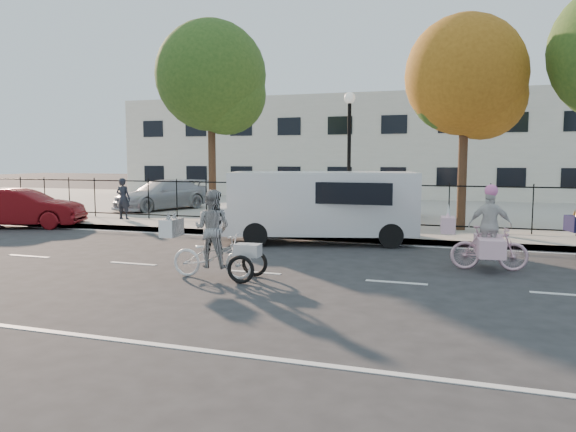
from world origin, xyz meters
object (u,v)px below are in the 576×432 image
at_px(lot_car_a, 162,195).
at_px(lot_car_c, 386,200).
at_px(red_sedan, 22,208).
at_px(lamppost, 349,136).
at_px(white_van, 319,204).
at_px(pedestrian, 123,198).
at_px(lot_car_b, 266,197).
at_px(unicorn_bike, 488,239).
at_px(zebra_trike, 213,244).

distance_m(lot_car_a, lot_car_c, 9.95).
distance_m(red_sedan, lot_car_c, 12.90).
height_order(lamppost, red_sedan, lamppost).
height_order(lamppost, lot_car_c, lamppost).
distance_m(white_van, lot_car_c, 5.42).
distance_m(red_sedan, pedestrian, 3.41).
xyz_separation_m(lot_car_a, lot_car_c, (9.93, -0.73, 0.06)).
bearing_deg(lot_car_b, red_sedan, -139.61).
height_order(unicorn_bike, lot_car_a, unicorn_bike).
bearing_deg(lamppost, red_sedan, -168.05).
height_order(zebra_trike, white_van, white_van).
relative_size(lamppost, pedestrian, 2.84).
relative_size(lot_car_b, lot_car_c, 1.03).
height_order(red_sedan, lot_car_c, lot_car_c).
height_order(zebra_trike, lot_car_a, zebra_trike).
xyz_separation_m(zebra_trike, pedestrian, (-7.45, 7.56, 0.22)).
bearing_deg(lot_car_c, pedestrian, -156.30).
bearing_deg(lot_car_c, lot_car_a, -178.48).
distance_m(lot_car_b, lot_car_c, 5.31).
height_order(white_van, lot_car_b, white_van).
height_order(lot_car_b, lot_car_c, lot_car_c).
bearing_deg(white_van, zebra_trike, -113.62).
bearing_deg(lamppost, lot_car_c, 76.22).
distance_m(unicorn_bike, lot_car_b, 12.55).
relative_size(zebra_trike, lot_car_c, 0.49).
bearing_deg(pedestrian, red_sedan, 40.68).
distance_m(unicorn_bike, pedestrian, 13.64).
height_order(zebra_trike, lot_car_c, zebra_trike).
bearing_deg(lot_car_a, unicorn_bike, -12.16).
bearing_deg(unicorn_bike, pedestrian, 62.66).
xyz_separation_m(zebra_trike, lot_car_a, (-8.11, 11.30, 0.11)).
relative_size(zebra_trike, pedestrian, 1.37).
bearing_deg(lot_car_a, red_sedan, -85.87).
relative_size(zebra_trike, unicorn_bike, 1.12).
relative_size(unicorn_bike, white_van, 0.31).
xyz_separation_m(lamppost, unicorn_bike, (4.19, -4.95, -2.42)).
bearing_deg(pedestrian, zebra_trike, 132.05).
relative_size(pedestrian, lot_car_c, 0.35).
bearing_deg(lot_car_c, unicorn_bike, -60.82).
bearing_deg(lot_car_b, zebra_trike, -78.24).
bearing_deg(white_van, pedestrian, 148.76).
height_order(lamppost, pedestrian, lamppost).
xyz_separation_m(unicorn_bike, white_van, (-4.52, 2.65, 0.43)).
bearing_deg(white_van, red_sedan, 164.61).
bearing_deg(zebra_trike, pedestrian, 40.87).
distance_m(white_van, pedestrian, 8.51).
height_order(zebra_trike, lot_car_b, zebra_trike).
distance_m(lamppost, unicorn_bike, 6.92).
distance_m(white_van, lot_car_b, 7.66).
bearing_deg(white_van, lot_car_b, 106.95).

